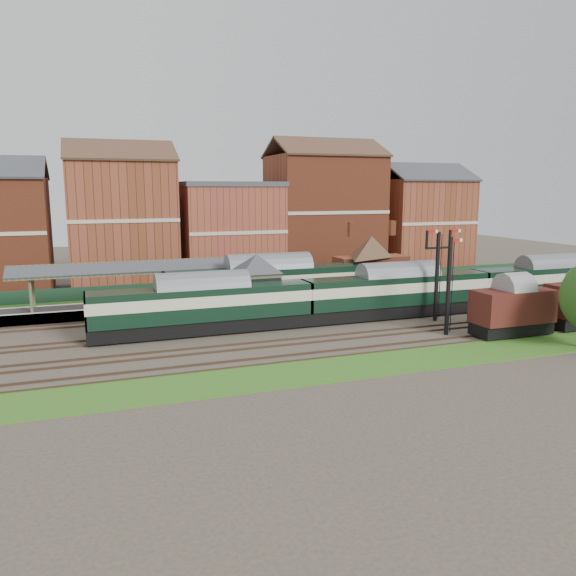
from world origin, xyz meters
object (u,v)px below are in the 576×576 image
object	(u,v)px
platform_railcar	(269,284)
goods_van_a	(512,308)
semaphore_bracket	(437,270)
signal_box	(257,285)
dmu_train	(398,291)

from	to	relation	value
platform_railcar	goods_van_a	distance (m)	22.00
goods_van_a	semaphore_bracket	bearing A→B (deg)	112.84
platform_railcar	goods_van_a	xyz separation A→B (m)	(15.60, -15.50, -0.41)
signal_box	semaphore_bracket	xyz separation A→B (m)	(15.04, -5.75, 1.44)
dmu_train	signal_box	bearing A→B (deg)	165.49
signal_box	platform_railcar	size ratio (longest dim) A/B	0.30
semaphore_bracket	signal_box	bearing A→B (deg)	159.08
signal_box	goods_van_a	world-z (taller)	signal_box
semaphore_bracket	goods_van_a	xyz separation A→B (m)	(2.74, -6.50, -2.39)
dmu_train	goods_van_a	distance (m)	10.40
signal_box	goods_van_a	bearing A→B (deg)	-34.57
signal_box	dmu_train	size ratio (longest dim) A/B	0.11
dmu_train	semaphore_bracket	bearing A→B (deg)	-45.26
semaphore_bracket	platform_railcar	xyz separation A→B (m)	(-12.87, 9.00, -1.98)
semaphore_bracket	dmu_train	distance (m)	4.15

